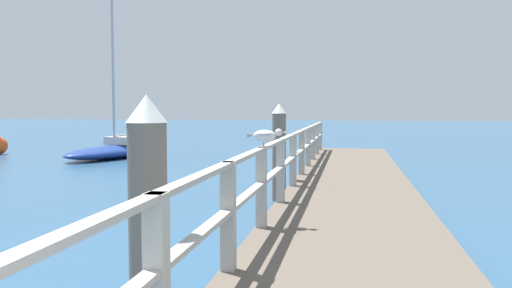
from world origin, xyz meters
TOP-DOWN VIEW (x-y plane):
  - pier_deck at (0.00, 9.16)m, footprint 2.26×18.31m
  - pier_railing at (-1.05, 9.16)m, footprint 0.12×16.83m
  - dock_piling_near at (-1.43, 3.27)m, footprint 0.29×0.29m
  - dock_piling_far at (-1.43, 10.01)m, footprint 0.29×0.29m
  - seagull_foreground at (-1.04, 6.03)m, footprint 0.48×0.19m
  - boat_0 at (-8.73, 18.12)m, footprint 2.94×5.79m

SIDE VIEW (x-z plane):
  - pier_deck at x=0.00m, z-range 0.00..0.44m
  - boat_0 at x=-8.73m, z-range -2.74..3.38m
  - dock_piling_near at x=-1.43m, z-range 0.01..1.98m
  - dock_piling_far at x=-1.43m, z-range 0.01..1.98m
  - pier_railing at x=-1.05m, z-range 0.56..1.52m
  - seagull_foreground at x=-1.04m, z-range 1.43..1.65m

